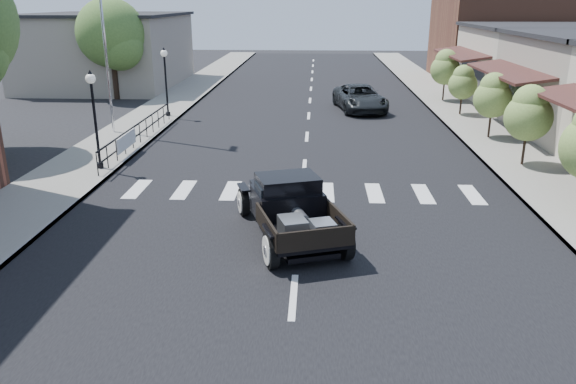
{
  "coord_description": "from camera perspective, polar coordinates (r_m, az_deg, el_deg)",
  "views": [
    {
      "loc": [
        0.44,
        -13.72,
        6.09
      ],
      "look_at": [
        -0.33,
        1.11,
        1.0
      ],
      "focal_mm": 35.0,
      "sensor_mm": 36.0,
      "label": 1
    }
  ],
  "objects": [
    {
      "name": "small_tree_d",
      "position": [
        32.3,
        17.27,
        9.8
      ],
      "size": [
        1.54,
        1.54,
        2.56
      ],
      "primitive_type": null,
      "color": "olive",
      "rests_on": "sidewalk_right"
    },
    {
      "name": "lamp_post_c",
      "position": [
        31.06,
        -12.29,
        10.85
      ],
      "size": [
        0.36,
        0.36,
        3.6
      ],
      "primitive_type": null,
      "color": "black",
      "rests_on": "sidewalk_left"
    },
    {
      "name": "small_tree_e",
      "position": [
        36.61,
        15.64,
        11.29
      ],
      "size": [
        1.8,
        1.8,
        3.01
      ],
      "primitive_type": null,
      "color": "olive",
      "rests_on": "sidewalk_right"
    },
    {
      "name": "sidewalk_left",
      "position": [
        30.67,
        -14.16,
        7.05
      ],
      "size": [
        3.0,
        80.0,
        0.15
      ],
      "primitive_type": "cube",
      "color": "gray",
      "rests_on": "ground"
    },
    {
      "name": "lamp_post_b",
      "position": [
        21.69,
        -19.0,
        6.9
      ],
      "size": [
        0.36,
        0.36,
        3.6
      ],
      "primitive_type": null,
      "color": "black",
      "rests_on": "sidewalk_left"
    },
    {
      "name": "road",
      "position": [
        29.36,
        2.05,
        6.97
      ],
      "size": [
        14.0,
        80.0,
        0.02
      ],
      "primitive_type": "cube",
      "color": "black",
      "rests_on": "ground"
    },
    {
      "name": "small_tree_b",
      "position": [
        22.9,
        23.11,
        6.12
      ],
      "size": [
        1.75,
        1.75,
        2.91
      ],
      "primitive_type": null,
      "color": "olive",
      "rests_on": "sidewalk_right"
    },
    {
      "name": "sidewalk_right",
      "position": [
        30.43,
        18.38,
        6.57
      ],
      "size": [
        3.0,
        80.0,
        0.15
      ],
      "primitive_type": "cube",
      "color": "gray",
      "rests_on": "ground"
    },
    {
      "name": "small_tree_c",
      "position": [
        27.09,
        19.99,
        8.16
      ],
      "size": [
        1.69,
        1.69,
        2.81
      ],
      "primitive_type": null,
      "color": "olive",
      "rests_on": "sidewalk_right"
    },
    {
      "name": "big_tree_far",
      "position": [
        38.1,
        -17.41,
        13.66
      ],
      "size": [
        4.27,
        4.27,
        6.28
      ],
      "primitive_type": null,
      "color": "#44662B",
      "rests_on": "ground"
    },
    {
      "name": "banner",
      "position": [
        23.71,
        -16.03,
        4.42
      ],
      "size": [
        0.04,
        2.2,
        0.6
      ],
      "primitive_type": null,
      "color": "silver",
      "rests_on": "sidewalk_left"
    },
    {
      "name": "storefront_far",
      "position": [
        38.77,
        25.55,
        11.45
      ],
      "size": [
        10.0,
        9.0,
        4.5
      ],
      "primitive_type": "cube",
      "color": "beige",
      "rests_on": "ground"
    },
    {
      "name": "road_markings",
      "position": [
        24.49,
        1.84,
        4.52
      ],
      "size": [
        12.0,
        60.0,
        0.06
      ],
      "primitive_type": null,
      "color": "silver",
      "rests_on": "ground"
    },
    {
      "name": "ground",
      "position": [
        15.02,
        1.04,
        -5.0
      ],
      "size": [
        120.0,
        120.0,
        0.0
      ],
      "primitive_type": "plane",
      "color": "black",
      "rests_on": "ground"
    },
    {
      "name": "second_car",
      "position": [
        33.06,
        7.32,
        9.44
      ],
      "size": [
        3.22,
        5.53,
        1.45
      ],
      "primitive_type": "imported",
      "rotation": [
        0.0,
        0.0,
        0.16
      ],
      "color": "black",
      "rests_on": "ground"
    },
    {
      "name": "far_building_right",
      "position": [
        48.21,
        21.89,
        14.55
      ],
      "size": [
        11.0,
        10.0,
        7.0
      ],
      "primitive_type": "cube",
      "color": "brown",
      "rests_on": "ground"
    },
    {
      "name": "low_building_left",
      "position": [
        44.63,
        -17.8,
        13.45
      ],
      "size": [
        10.0,
        12.0,
        5.0
      ],
      "primitive_type": "cube",
      "color": "gray",
      "rests_on": "ground"
    },
    {
      "name": "railing",
      "position": [
        25.54,
        -14.84,
        6.0
      ],
      "size": [
        0.08,
        10.0,
        1.0
      ],
      "primitive_type": null,
      "color": "black",
      "rests_on": "sidewalk_left"
    },
    {
      "name": "hotrod_pickup",
      "position": [
        14.99,
        0.19,
        -1.54
      ],
      "size": [
        3.71,
        5.37,
        1.7
      ],
      "primitive_type": null,
      "rotation": [
        0.0,
        0.0,
        0.32
      ],
      "color": "black",
      "rests_on": "ground"
    }
  ]
}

